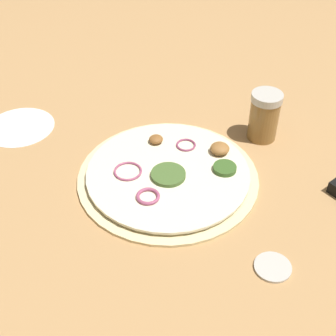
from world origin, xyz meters
name	(u,v)px	position (x,y,z in m)	size (l,w,h in m)	color
ground_plane	(168,178)	(0.00, 0.00, 0.00)	(3.00, 3.00, 0.00)	tan
pizza	(169,174)	(0.00, 0.00, 0.01)	(0.26, 0.26, 0.03)	beige
spice_jar	(264,116)	(-0.10, 0.16, 0.04)	(0.05, 0.05, 0.08)	olive
loose_cap	(273,266)	(0.17, 0.12, 0.00)	(0.05, 0.05, 0.01)	beige
flour_patch	(20,127)	(-0.14, -0.24, 0.00)	(0.11, 0.11, 0.00)	white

